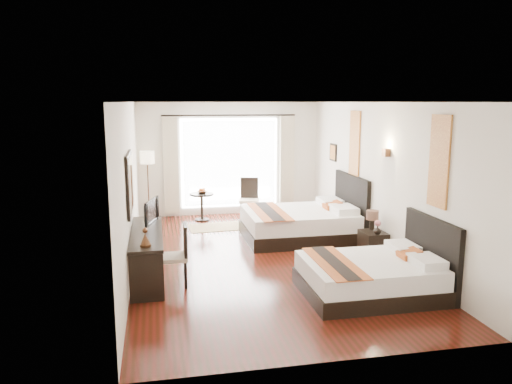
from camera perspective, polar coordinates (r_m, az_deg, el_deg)
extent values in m
cube|color=black|center=(9.15, 0.49, -7.60)|extent=(4.50, 7.50, 0.01)
cube|color=white|center=(8.71, 0.52, 10.18)|extent=(4.50, 7.50, 0.02)
cube|color=silver|center=(9.54, 13.82, 1.51)|extent=(0.01, 7.50, 2.80)
cube|color=silver|center=(8.65, -14.21, 0.62)|extent=(0.01, 7.50, 2.80)
cube|color=silver|center=(12.48, -3.06, 3.80)|extent=(4.50, 0.01, 2.80)
cube|color=silver|center=(5.30, 8.95, -5.23)|extent=(4.50, 0.01, 2.80)
cube|color=white|center=(12.48, -3.05, 3.34)|extent=(2.40, 0.02, 2.20)
cube|color=white|center=(12.42, -3.01, 3.31)|extent=(2.30, 0.02, 2.10)
cube|color=#B8B08F|center=(12.25, -9.71, 2.98)|extent=(0.35, 0.14, 2.35)
cube|color=#B8B08F|center=(12.67, 3.53, 3.35)|extent=(0.35, 0.14, 2.35)
cube|color=maroon|center=(7.72, 20.20, 3.29)|extent=(0.03, 0.50, 1.35)
cube|color=maroon|center=(10.52, 11.21, 5.42)|extent=(0.03, 0.50, 1.35)
cube|color=#412717|center=(9.12, 14.64, 4.38)|extent=(0.10, 0.14, 0.14)
cube|color=black|center=(8.06, -14.26, 1.00)|extent=(0.04, 1.25, 0.95)
cube|color=white|center=(8.05, -14.08, 1.01)|extent=(0.01, 1.12, 0.82)
cube|color=black|center=(7.67, 12.68, -10.50)|extent=(1.91, 1.49, 0.23)
cube|color=white|center=(7.59, 12.76, -8.69)|extent=(1.85, 1.45, 0.28)
cube|color=black|center=(7.98, 19.39, -6.67)|extent=(0.08, 1.49, 1.12)
cube|color=brown|center=(7.34, 8.95, -7.98)|extent=(0.51, 1.55, 0.02)
cube|color=black|center=(10.43, 4.84, -4.58)|extent=(2.22, 1.73, 0.27)
cube|color=white|center=(10.36, 4.87, -2.99)|extent=(2.16, 1.69, 0.33)
cube|color=black|center=(10.69, 10.82, -1.53)|extent=(0.08, 1.73, 1.30)
cube|color=brown|center=(10.17, 1.50, -2.22)|extent=(0.60, 1.79, 0.02)
cube|color=black|center=(9.36, 13.23, -5.88)|extent=(0.41, 0.51, 0.49)
cylinder|color=black|center=(9.38, 13.12, -3.63)|extent=(0.09, 0.09, 0.19)
cylinder|color=#3F2A1E|center=(9.34, 13.16, -2.58)|extent=(0.22, 0.22, 0.17)
imported|color=black|center=(9.11, 13.72, -4.20)|extent=(0.14, 0.14, 0.15)
cube|color=black|center=(8.31, -12.30, -6.94)|extent=(0.50, 2.20, 0.76)
imported|color=black|center=(8.69, -12.28, -2.17)|extent=(0.29, 0.73, 0.42)
cube|color=beige|center=(7.84, -9.49, -7.38)|extent=(0.45, 0.45, 0.06)
cube|color=black|center=(7.77, -8.09, -5.45)|extent=(0.06, 0.42, 0.49)
cylinder|color=black|center=(12.28, -12.07, -3.08)|extent=(0.25, 0.25, 0.03)
cylinder|color=#412717|center=(12.14, -12.20, 0.21)|extent=(0.03, 0.03, 1.41)
cylinder|color=#FFF1C7|center=(12.03, -12.34, 3.89)|extent=(0.33, 0.33, 0.29)
cylinder|color=black|center=(11.99, -6.20, -1.70)|extent=(0.57, 0.57, 0.66)
imported|color=#473019|center=(11.89, -6.18, -0.03)|extent=(0.25, 0.25, 0.06)
cube|color=beige|center=(12.00, -0.79, -0.99)|extent=(0.55, 0.55, 0.06)
cube|color=black|center=(12.15, -0.76, 0.48)|extent=(0.43, 0.15, 0.51)
cube|color=tan|center=(11.37, -4.59, -4.01)|extent=(1.26, 0.90, 0.01)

